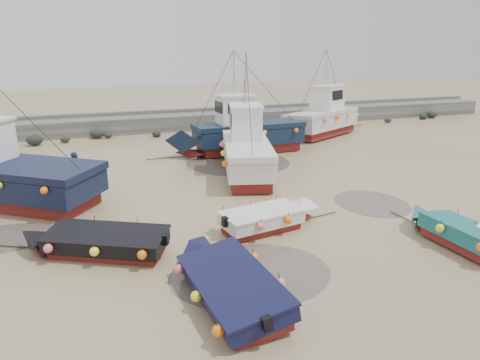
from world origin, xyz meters
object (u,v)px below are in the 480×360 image
Objects in this scene: dinghy_1 at (231,279)px; cabin_boat_1 at (246,149)px; dinghy_2 at (458,230)px; cabin_boat_2 at (239,132)px; cabin_boat_3 at (327,117)px; dinghy_4 at (97,239)px; dinghy_5 at (269,215)px; person at (77,190)px.

cabin_boat_1 is (4.61, 11.62, 0.82)m from dinghy_1.
dinghy_2 is 15.83m from cabin_boat_2.
cabin_boat_2 is at bearing -95.80° from cabin_boat_3.
dinghy_2 and dinghy_4 have the same top height.
cabin_boat_1 is at bearing 64.35° from dinghy_1.
dinghy_4 is (-3.39, 4.03, 0.00)m from dinghy_1.
cabin_boat_1 reaches higher than dinghy_4.
dinghy_2 is 1.04× the size of dinghy_5.
cabin_boat_1 is at bearing 154.91° from dinghy_5.
person is (-6.84, 7.39, -0.56)m from dinghy_5.
person is (-0.59, 7.48, -0.54)m from dinghy_4.
person is (-3.98, 11.51, -0.54)m from dinghy_1.
dinghy_1 is 24.06m from cabin_boat_3.
cabin_boat_2 is (5.84, 16.30, 0.81)m from dinghy_1.
dinghy_1 is 1.21× the size of dinghy_2.
cabin_boat_2 reaches higher than dinghy_4.
cabin_boat_3 is at bearing 70.53° from dinghy_2.
dinghy_2 is 19.69m from cabin_boat_3.
dinghy_2 is 6.60m from dinghy_5.
cabin_boat_2 is at bearing -158.91° from person.
dinghy_1 is at bearing 104.14° from person.
cabin_boat_1 and cabin_boat_2 have the same top height.
dinghy_2 is 12.35m from dinghy_4.
dinghy_1 is at bearing -178.92° from dinghy_2.
person is at bearing 32.03° from dinghy_4.
dinghy_2 is 16.51m from person.
cabin_boat_1 is 8.70m from person.
dinghy_2 is at bearing -78.06° from dinghy_4.
dinghy_1 and dinghy_2 have the same top height.
cabin_boat_3 is at bearing 56.07° from cabin_boat_1.
cabin_boat_3 reaches higher than dinghy_1.
person is at bearing -93.98° from cabin_boat_3.
dinghy_5 is 0.53× the size of cabin_boat_2.
cabin_boat_1 is at bearing 175.82° from person.
dinghy_1 is at bearing 158.91° from cabin_boat_2.
cabin_boat_3 is at bearing -20.29° from dinghy_4.
cabin_boat_2 is (1.22, 4.68, -0.01)m from cabin_boat_1.
dinghy_2 is at bearing -55.28° from cabin_boat_1.
dinghy_4 is 15.37m from cabin_boat_2.
dinghy_4 is at bearing 141.67° from cabin_boat_2.
dinghy_2 reaches higher than person.
cabin_boat_1 and cabin_boat_3 have the same top height.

